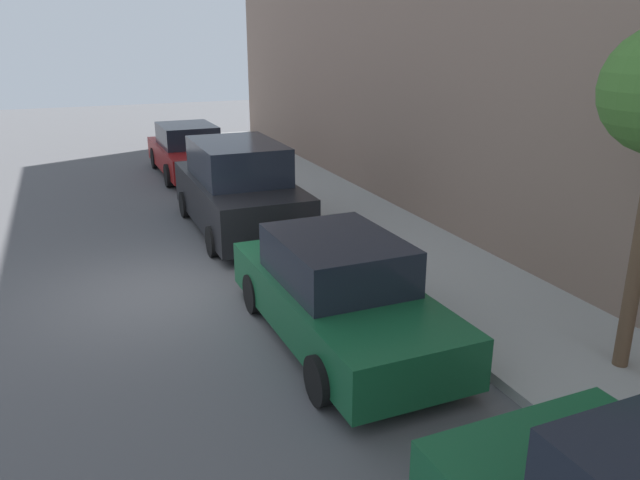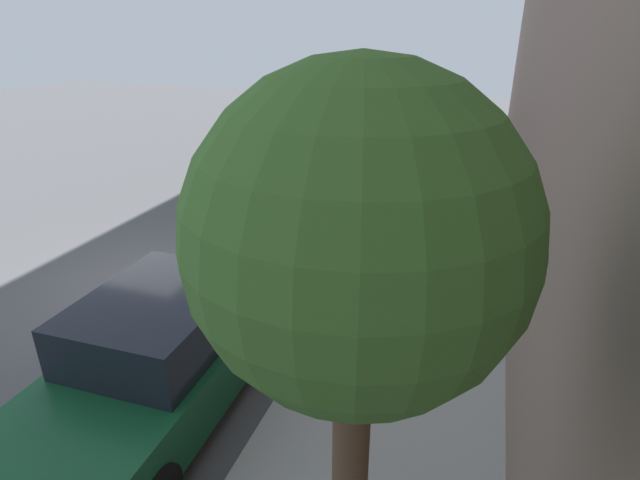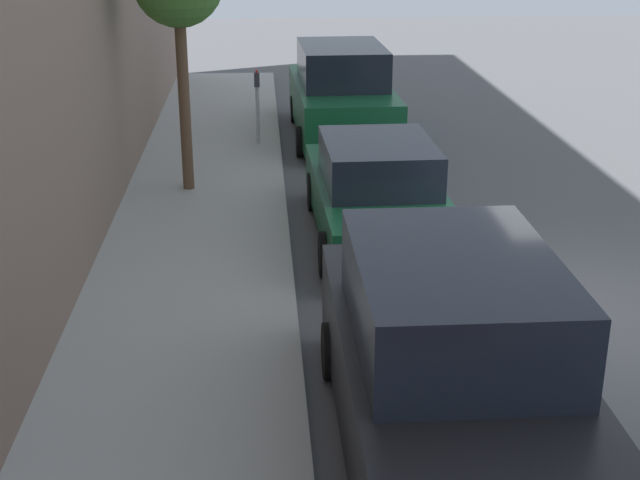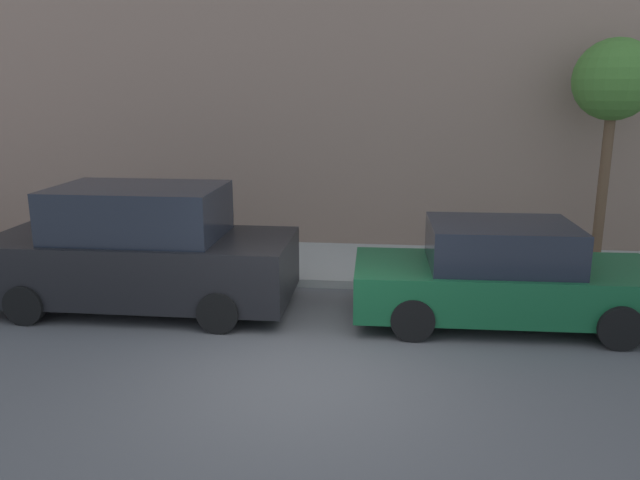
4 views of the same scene
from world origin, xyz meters
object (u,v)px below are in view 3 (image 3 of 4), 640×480
object	(u,v)px
parked_sedan_second	(377,193)
parking_meter_near	(257,99)
parked_suv_nearest	(342,95)
parked_suv_third	(450,364)

from	to	relation	value
parked_sedan_second	parking_meter_near	world-z (taller)	parking_meter_near
parked_sedan_second	parking_meter_near	xyz separation A→B (m)	(1.77, -5.25, 0.34)
parked_sedan_second	parking_meter_near	size ratio (longest dim) A/B	3.02
parked_suv_nearest	parked_sedan_second	world-z (taller)	parked_suv_nearest
parked_suv_third	parked_sedan_second	bearing A→B (deg)	-90.68
parked_sedan_second	parked_suv_third	world-z (taller)	parked_suv_third
parked_suv_nearest	parked_suv_third	bearing A→B (deg)	89.54
parked_suv_nearest	parked_sedan_second	xyz separation A→B (m)	(0.03, 6.22, -0.21)
parked_suv_third	parking_meter_near	distance (m)	11.03
parked_suv_third	parking_meter_near	bearing A→B (deg)	-81.11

